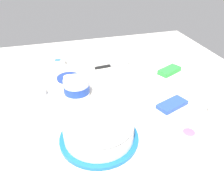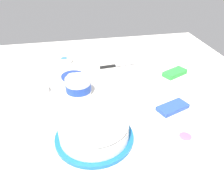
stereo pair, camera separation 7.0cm
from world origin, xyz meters
name	(u,v)px [view 2 (the right image)]	position (x,y,z in m)	size (l,w,h in m)	color
ground_plane	(119,90)	(0.00, 0.00, 0.00)	(1.54, 1.54, 0.00)	silver
frosted_cake	(94,129)	(-0.17, -0.32, 0.05)	(0.30, 0.30, 0.10)	#1E6BB2
frosting_tub	(78,86)	(-0.20, 0.01, 0.04)	(0.13, 0.13, 0.09)	white
frosting_tub_lid	(73,76)	(-0.22, 0.19, 0.01)	(0.13, 0.13, 0.02)	#233DAD
spreading_knife	(115,66)	(0.04, 0.27, 0.01)	(0.24, 0.04, 0.01)	silver
sprinkle_bowl_blue	(64,60)	(-0.26, 0.38, 0.02)	(0.09, 0.09, 0.03)	white
sprinkle_bowl_rainbow	(143,54)	(0.25, 0.38, 0.02)	(0.10, 0.10, 0.03)	white
sprinkle_bowl_pink	(185,139)	(0.15, -0.41, 0.02)	(0.09, 0.09, 0.04)	white
sprinkle_bowl_green	(41,89)	(-0.39, 0.06, 0.02)	(0.08, 0.08, 0.03)	white
sprinkle_bowl_yellow	(220,115)	(0.37, -0.31, 0.02)	(0.08, 0.08, 0.04)	white
candy_box_lower	(173,107)	(0.20, -0.20, 0.01)	(0.14, 0.07, 0.02)	#2D51B2
candy_box_upper	(175,73)	(0.34, 0.10, 0.01)	(0.14, 0.06, 0.03)	green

